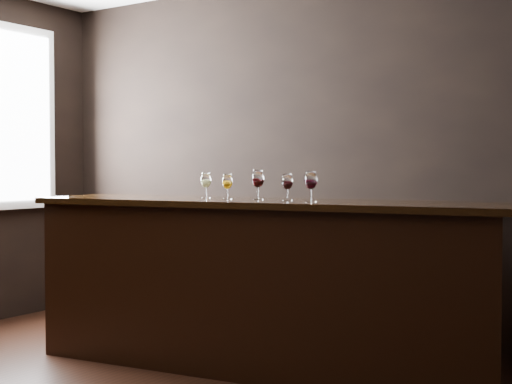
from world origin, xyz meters
The scene contains 9 objects.
room_shell centered at (-0.23, 0.11, 1.81)m, with size 5.02×4.52×2.81m.
bar_counter centered at (0.21, 1.25, 0.53)m, with size 3.04×0.66×1.06m, color black.
bar_top centered at (0.21, 1.25, 1.08)m, with size 3.14×0.73×0.04m, color black.
back_bar_shelf centered at (-0.45, 2.03, 0.46)m, with size 2.57×0.40×0.93m, color black.
glass_white centered at (-0.27, 1.29, 1.22)m, with size 0.07×0.07×0.17m.
glass_amber centered at (-0.04, 1.22, 1.22)m, with size 0.07×0.07×0.17m.
glass_red_a centered at (0.16, 1.29, 1.23)m, with size 0.08×0.08×0.19m.
glass_red_b centered at (0.38, 1.29, 1.22)m, with size 0.07×0.07×0.17m.
glass_red_c centered at (0.59, 1.22, 1.23)m, with size 0.08×0.08×0.19m.
Camera 1 is at (2.70, -2.58, 1.31)m, focal length 50.00 mm.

